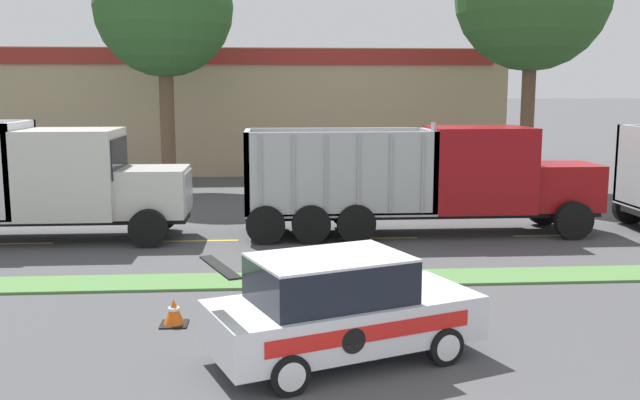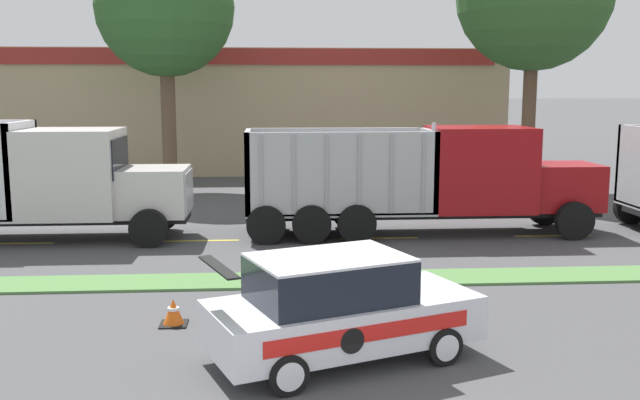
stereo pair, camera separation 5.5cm
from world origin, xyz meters
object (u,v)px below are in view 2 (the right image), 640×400
dump_truck_lead (28,183)px  rally_car (339,308)px  dump_truck_trail (451,180)px  traffic_cone (173,312)px

dump_truck_lead → rally_car: bearing=-50.7°
dump_truck_trail → traffic_cone: size_ratio=21.16×
dump_truck_lead → dump_truck_trail: 12.75m
dump_truck_trail → rally_car: dump_truck_trail is taller
dump_truck_lead → traffic_cone: bearing=-56.9°
dump_truck_trail → traffic_cone: 11.17m
dump_truck_lead → rally_car: 13.11m
traffic_cone → dump_truck_lead: bearing=123.1°
dump_truck_lead → traffic_cone: (5.30, -8.13, -1.46)m
dump_truck_lead → rally_car: dump_truck_lead is taller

